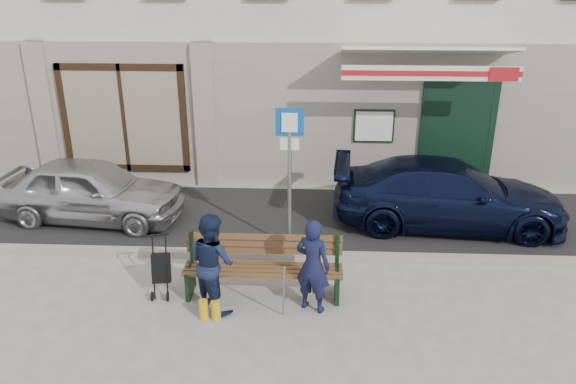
# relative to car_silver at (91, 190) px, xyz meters

# --- Properties ---
(ground) EXTENTS (80.00, 80.00, 0.00)m
(ground) POSITION_rel_car_silver_xyz_m (3.35, -2.95, -0.62)
(ground) COLOR #9E9991
(ground) RESTS_ON ground
(asphalt_lane) EXTENTS (60.00, 3.20, 0.01)m
(asphalt_lane) POSITION_rel_car_silver_xyz_m (3.35, 0.15, -0.61)
(asphalt_lane) COLOR #282828
(asphalt_lane) RESTS_ON ground
(curb) EXTENTS (60.00, 0.18, 0.12)m
(curb) POSITION_rel_car_silver_xyz_m (3.35, -1.45, -0.56)
(curb) COLOR #9E9384
(curb) RESTS_ON ground
(car_silver) EXTENTS (3.75, 1.84, 1.23)m
(car_silver) POSITION_rel_car_silver_xyz_m (0.00, 0.00, 0.00)
(car_silver) COLOR silver
(car_silver) RESTS_ON ground
(car_navy) EXTENTS (4.50, 2.08, 1.27)m
(car_navy) POSITION_rel_car_silver_xyz_m (6.94, 0.07, 0.02)
(car_navy) COLOR black
(car_navy) RESTS_ON ground
(parking_sign) EXTENTS (0.47, 0.08, 2.54)m
(parking_sign) POSITION_rel_car_silver_xyz_m (3.95, -1.01, 1.08)
(parking_sign) COLOR gray
(parking_sign) RESTS_ON ground
(bench) EXTENTS (2.40, 1.17, 0.98)m
(bench) POSITION_rel_car_silver_xyz_m (3.57, -2.61, -0.16)
(bench) COLOR brown
(bench) RESTS_ON ground
(man) EXTENTS (0.62, 0.53, 1.44)m
(man) POSITION_rel_car_silver_xyz_m (4.37, -2.95, 0.11)
(man) COLOR #141637
(man) RESTS_ON ground
(woman) EXTENTS (0.92, 0.92, 1.51)m
(woman) POSITION_rel_car_silver_xyz_m (2.92, -2.98, 0.14)
(woman) COLOR #141D39
(woman) RESTS_ON ground
(stroller) EXTENTS (0.31, 0.42, 0.96)m
(stroller) POSITION_rel_car_silver_xyz_m (2.07, -2.66, -0.19)
(stroller) COLOR black
(stroller) RESTS_ON ground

